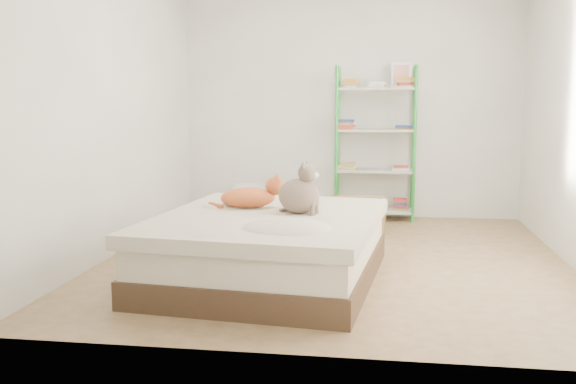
% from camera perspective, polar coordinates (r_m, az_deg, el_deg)
% --- Properties ---
extents(room, '(3.81, 4.21, 2.61)m').
position_cam_1_polar(room, '(5.29, 4.35, 7.86)').
color(room, tan).
rests_on(room, ground).
extents(bed, '(1.74, 2.09, 0.49)m').
position_cam_1_polar(bed, '(4.76, -1.72, -4.92)').
color(bed, '#4F3522').
rests_on(bed, ground).
extents(orange_cat, '(0.55, 0.38, 0.20)m').
position_cam_1_polar(orange_cat, '(4.99, -3.59, -0.28)').
color(orange_cat, '#C56331').
rests_on(orange_cat, bed).
extents(grey_cat, '(0.38, 0.34, 0.38)m').
position_cam_1_polar(grey_cat, '(4.72, 0.98, 0.34)').
color(grey_cat, gray).
rests_on(grey_cat, bed).
extents(shelf_unit, '(0.88, 0.36, 1.74)m').
position_cam_1_polar(shelf_unit, '(7.18, 7.81, 4.32)').
color(shelf_unit, green).
rests_on(shelf_unit, ground).
extents(cardboard_box, '(0.53, 0.51, 0.41)m').
position_cam_1_polar(cardboard_box, '(6.52, 6.36, -2.04)').
color(cardboard_box, olive).
rests_on(cardboard_box, ground).
extents(white_bin, '(0.38, 0.35, 0.39)m').
position_cam_1_polar(white_bin, '(7.17, -3.40, -0.90)').
color(white_bin, silver).
rests_on(white_bin, ground).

